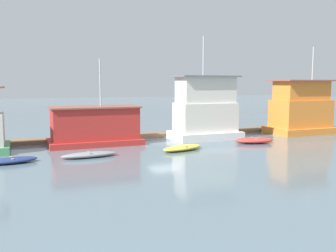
{
  "coord_description": "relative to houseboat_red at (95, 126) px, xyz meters",
  "views": [
    {
      "loc": [
        -11.63,
        -30.03,
        4.99
      ],
      "look_at": [
        0.0,
        -1.0,
        1.4
      ],
      "focal_mm": 40.0,
      "sensor_mm": 36.0,
      "label": 1
    }
  ],
  "objects": [
    {
      "name": "houseboat_orange",
      "position": [
        20.43,
        -0.7,
        0.87
      ],
      "size": [
        6.39,
        4.06,
        8.57
      ],
      "color": "orange",
      "rests_on": "ground_plane"
    },
    {
      "name": "dinghy_yellow",
      "position": [
        5.53,
        -5.18,
        -1.31
      ],
      "size": [
        3.77,
        2.27,
        0.39
      ],
      "color": "yellow",
      "rests_on": "ground_plane"
    },
    {
      "name": "houseboat_red",
      "position": [
        0.0,
        0.0,
        0.0
      ],
      "size": [
        7.43,
        3.82,
        6.96
      ],
      "color": "red",
      "rests_on": "ground_plane"
    },
    {
      "name": "dinghy_grey",
      "position": [
        -1.4,
        -5.3,
        -1.32
      ],
      "size": [
        3.85,
        1.29,
        0.38
      ],
      "color": "gray",
      "rests_on": "ground_plane"
    },
    {
      "name": "dock_walkway",
      "position": [
        5.92,
        2.65,
        -1.36
      ],
      "size": [
        42.4,
        2.08,
        0.3
      ],
      "primitive_type": "cube",
      "color": "brown",
      "rests_on": "ground_plane"
    },
    {
      "name": "dinghy_navy",
      "position": [
        -6.26,
        -5.35,
        -1.32
      ],
      "size": [
        3.27,
        1.69,
        0.38
      ],
      "color": "navy",
      "rests_on": "ground_plane"
    },
    {
      "name": "dinghy_red",
      "position": [
        12.42,
        -4.36,
        -1.27
      ],
      "size": [
        3.55,
        2.23,
        0.49
      ],
      "color": "red",
      "rests_on": "ground_plane"
    },
    {
      "name": "mooring_post_far_right",
      "position": [
        21.41,
        1.36,
        -0.79
      ],
      "size": [
        0.25,
        0.25,
        1.45
      ],
      "primitive_type": "cylinder",
      "color": "#846B4C",
      "rests_on": "ground_plane"
    },
    {
      "name": "houseboat_white",
      "position": [
        9.84,
        -0.51,
        1.06
      ],
      "size": [
        6.07,
        3.69,
        9.11
      ],
      "color": "white",
      "rests_on": "ground_plane"
    },
    {
      "name": "ground_plane",
      "position": [
        5.92,
        -0.29,
        -1.51
      ],
      "size": [
        200.0,
        200.0,
        0.0
      ],
      "primitive_type": "plane",
      "color": "slate"
    }
  ]
}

